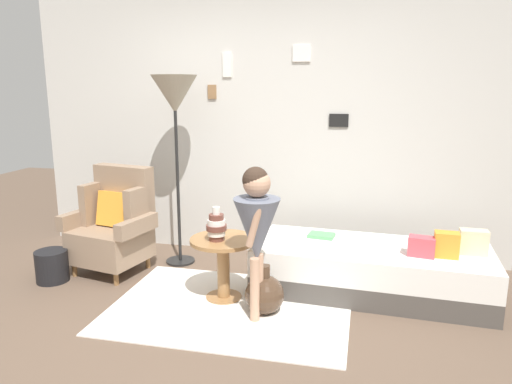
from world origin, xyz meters
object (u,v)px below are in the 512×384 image
Objects in this scene: vase_striped at (216,227)px; person_child at (257,224)px; armchair at (115,225)px; side_table at (223,256)px; demijohn_near at (265,294)px; daybed at (370,270)px; floor_lamp at (175,101)px; book_on_daybed at (321,235)px; magazine_basket at (52,266)px.

vase_striped is 0.24× the size of person_child.
person_child is (1.50, -0.66, 0.29)m from armchair.
armchair is 1.23m from side_table.
side_table is 0.47m from demijohn_near.
daybed is 5.08× the size of demijohn_near.
floor_lamp is at bearing 129.37° from vase_striped.
person_child reaches higher than book_on_daybed.
armchair reaches higher than book_on_daybed.
armchair is 0.50× the size of daybed.
armchair is 3.46× the size of magazine_basket.
floor_lamp reaches higher than demijohn_near.
book_on_daybed reaches higher than magazine_basket.
daybed is 1.19m from person_child.
book_on_daybed is at bearing 5.31° from armchair.
demijohn_near is 1.37× the size of magazine_basket.
magazine_basket is (-1.96, 0.18, -0.01)m from demijohn_near.
side_table is 1.60m from magazine_basket.
demijohn_near is (-0.78, -0.57, -0.05)m from daybed.
person_child is at bearing -39.12° from side_table.
side_table is 1.38× the size of demijohn_near.
armchair is at bearing 159.93° from demijohn_near.
demijohn_near is at bearing 68.19° from person_child.
floor_lamp reaches higher than person_child.
side_table is at bearing -0.08° from magazine_basket.
side_table is at bearing -161.28° from daybed.
book_on_daybed reaches higher than daybed.
vase_striped is at bearing -21.26° from armchair.
book_on_daybed is 2.40m from magazine_basket.
side_table is at bearing -142.41° from book_on_daybed.
person_child reaches higher than magazine_basket.
armchair is at bearing -174.69° from book_on_daybed.
floor_lamp is (0.51, 0.32, 1.13)m from armchair.
armchair is at bearing 161.71° from side_table.
book_on_daybed is at bearing 37.59° from side_table.
person_child is at bearing -140.89° from daybed.
book_on_daybed is (-0.43, 0.17, 0.22)m from daybed.
armchair is 1.84× the size of side_table.
side_table is 0.92m from book_on_daybed.
armchair is at bearing 42.51° from magazine_basket.
vase_striped is at bearing 149.46° from person_child.
armchair is 0.64m from magazine_basket.
floor_lamp is (-1.82, 0.31, 1.37)m from daybed.
person_child is 0.98m from book_on_daybed.
daybed is 1.70× the size of person_child.
magazine_basket is at bearing -137.49° from armchair.
vase_striped is at bearing -159.46° from daybed.
side_table is 0.46× the size of person_child.
vase_striped reaches higher than magazine_basket.
armchair is 1.23m from vase_striped.
floor_lamp reaches higher than book_on_daybed.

